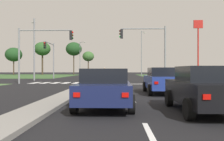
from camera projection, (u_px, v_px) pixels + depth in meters
name	position (u px, v px, depth m)	size (l,w,h in m)	color
ground_plane	(97.00, 81.00, 31.07)	(200.00, 200.00, 0.00)	black
grass_verge_far_left	(0.00, 76.00, 56.25)	(35.00, 35.00, 0.01)	#385B2D
grass_verge_far_right	(216.00, 76.00, 54.88)	(35.00, 35.00, 0.01)	#385B2D
median_island_near	(64.00, 97.00, 12.08)	(1.20, 22.00, 0.14)	gray
median_island_far	(107.00, 76.00, 56.06)	(1.20, 36.00, 0.14)	gray
lane_dash_near	(150.00, 133.00, 5.37)	(0.14, 2.00, 0.01)	silver
lane_dash_second	(133.00, 100.00, 11.37)	(0.14, 2.00, 0.01)	silver
lane_dash_third	(128.00, 89.00, 17.37)	(0.14, 2.00, 0.01)	silver
lane_dash_fourth	(126.00, 84.00, 23.37)	(0.14, 2.00, 0.01)	silver
lane_dash_fifth	(124.00, 81.00, 29.36)	(0.14, 2.00, 0.01)	silver
edge_line_right	(193.00, 96.00, 12.89)	(0.14, 24.00, 0.01)	silver
stop_bar_near	(128.00, 84.00, 23.97)	(6.40, 0.50, 0.01)	silver
crosswalk_bar_near	(35.00, 83.00, 26.04)	(0.70, 2.80, 0.01)	silver
crosswalk_bar_second	(45.00, 83.00, 26.01)	(0.70, 2.80, 0.01)	silver
crosswalk_bar_third	(56.00, 83.00, 25.98)	(0.70, 2.80, 0.01)	silver
crosswalk_bar_fourth	(66.00, 83.00, 25.95)	(0.70, 2.80, 0.01)	silver
crosswalk_bar_fifth	(77.00, 83.00, 25.92)	(0.70, 2.80, 0.01)	silver
crosswalk_bar_sixth	(87.00, 83.00, 25.89)	(0.70, 2.80, 0.01)	silver
crosswalk_bar_seventh	(97.00, 83.00, 25.86)	(0.70, 2.80, 0.01)	silver
crosswalk_bar_eighth	(108.00, 83.00, 25.83)	(0.70, 2.80, 0.01)	silver
car_teal_near	(91.00, 73.00, 43.03)	(1.96, 4.18, 1.54)	#19565B
car_blue_second	(162.00, 80.00, 14.41)	(2.05, 4.20, 1.58)	navy
car_grey_third	(98.00, 73.00, 58.29)	(2.05, 4.27, 1.47)	slate
car_beige_fourth	(201.00, 75.00, 29.25)	(4.31, 2.10, 1.50)	#BCAD8E
car_navy_fifth	(105.00, 87.00, 9.13)	(2.10, 4.48, 1.49)	#161E47
car_black_sixth	(204.00, 89.00, 8.05)	(2.05, 4.22, 1.57)	black
car_maroon_seventh	(96.00, 73.00, 52.79)	(1.99, 4.49, 1.51)	maroon
traffic_signal_near_left	(39.00, 45.00, 24.61)	(5.81, 0.32, 5.81)	gray
traffic_signal_near_right	(149.00, 44.00, 24.30)	(4.82, 0.32, 5.94)	gray
traffic_signal_far_left	(50.00, 54.00, 36.12)	(0.32, 4.86, 5.70)	gray
street_lamp_second	(34.00, 46.00, 30.68)	(1.09, 1.93, 8.11)	gray
street_lamp_third	(142.00, 51.00, 54.09)	(1.24, 2.02, 10.36)	gray
street_lamp_fourth	(80.00, 57.00, 66.69)	(1.86, 1.61, 9.30)	gray
pedestrian_at_median	(105.00, 71.00, 44.02)	(0.34, 0.34, 1.71)	#4C4C4C
fastfood_pole_sign	(198.00, 36.00, 47.24)	(1.80, 0.40, 11.38)	red
treeline_near	(14.00, 55.00, 67.06)	(4.67, 4.67, 7.75)	#423323
treeline_second	(42.00, 49.00, 68.57)	(4.63, 4.63, 9.51)	#423323
treeline_third	(74.00, 49.00, 67.84)	(4.57, 4.57, 9.39)	#423323
treeline_fourth	(88.00, 56.00, 67.40)	(3.30, 3.30, 6.69)	#423323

